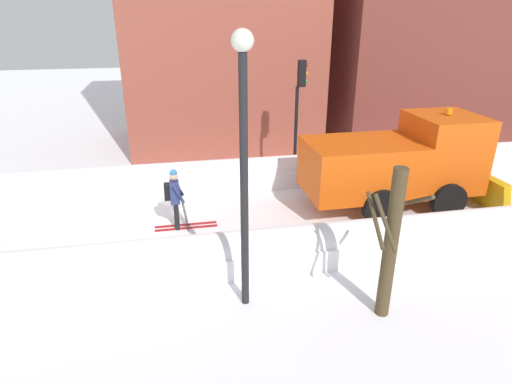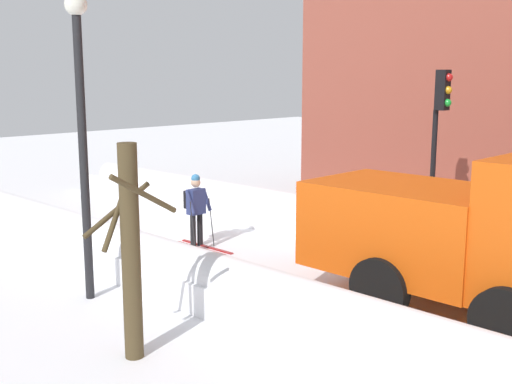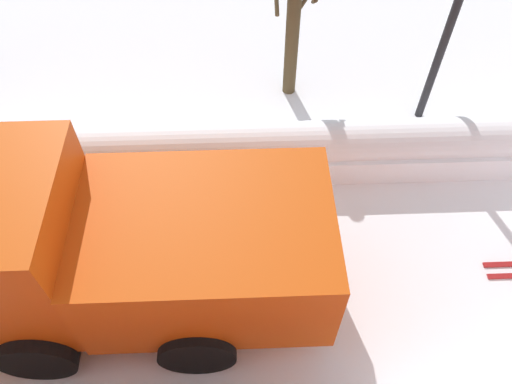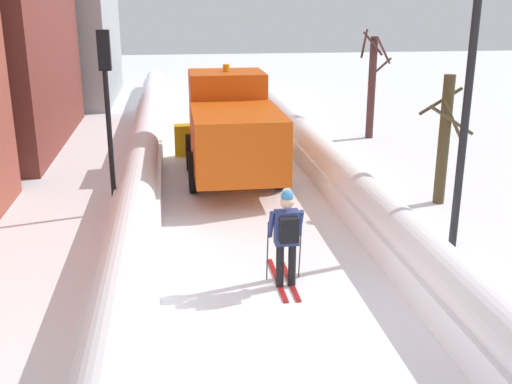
{
  "view_description": "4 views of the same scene",
  "coord_description": "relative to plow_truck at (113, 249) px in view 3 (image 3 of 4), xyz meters",
  "views": [
    {
      "loc": [
        11.54,
        1.17,
        5.84
      ],
      "look_at": [
        0.2,
        3.38,
        0.96
      ],
      "focal_mm": 30.16,
      "sensor_mm": 36.0,
      "label": 1
    },
    {
      "loc": [
        9.92,
        12.62,
        4.15
      ],
      "look_at": [
        0.56,
        3.5,
        1.74
      ],
      "focal_mm": 44.17,
      "sensor_mm": 36.0,
      "label": 2
    },
    {
      "loc": [
        -3.75,
        6.21,
        7.36
      ],
      "look_at": [
        0.73,
        6.04,
        1.61
      ],
      "focal_mm": 34.68,
      "sensor_mm": 36.0,
      "label": 3
    },
    {
      "loc": [
        -1.76,
        -8.7,
        4.94
      ],
      "look_at": [
        -0.01,
        3.79,
        0.93
      ],
      "focal_mm": 42.63,
      "sensor_mm": 36.0,
      "label": 4
    }
  ],
  "objects": [
    {
      "name": "ground_plane",
      "position": [
        0.1,
        1.95,
        -1.48
      ],
      "size": [
        80.0,
        80.0,
        0.0
      ],
      "primitive_type": "plane",
      "color": "white"
    },
    {
      "name": "snowbank_right",
      "position": [
        2.75,
        1.95,
        -1.04
      ],
      "size": [
        1.1,
        36.0,
        1.01
      ],
      "color": "white",
      "rests_on": "ground"
    },
    {
      "name": "plow_truck",
      "position": [
        0.0,
        0.0,
        0.0
      ],
      "size": [
        3.2,
        5.98,
        3.12
      ],
      "color": "#DB510F",
      "rests_on": "ground"
    },
    {
      "name": "bare_tree_near",
      "position": [
        4.97,
        -2.91,
        0.19
      ],
      "size": [
        1.14,
        0.89,
        3.22
      ],
      "color": "#463922",
      "rests_on": "ground"
    }
  ]
}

